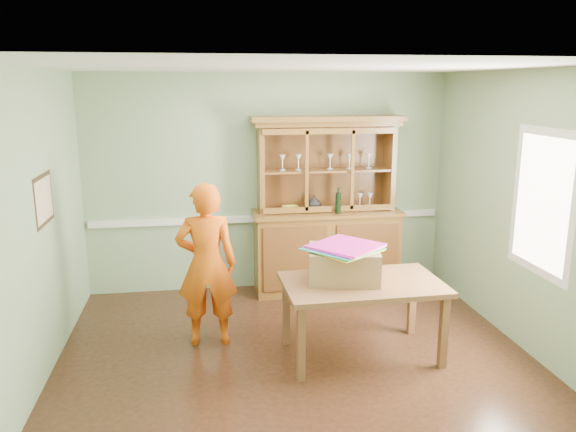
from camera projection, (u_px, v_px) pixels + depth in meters
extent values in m
plane|color=#482617|center=(295.00, 356.00, 5.41)|extent=(4.50, 4.50, 0.00)
plane|color=white|center=(296.00, 67.00, 4.79)|extent=(4.50, 4.50, 0.00)
plane|color=gray|center=(269.00, 183.00, 7.02)|extent=(4.50, 0.00, 4.50)
plane|color=gray|center=(35.00, 230.00, 4.76)|extent=(0.00, 4.00, 4.00)
plane|color=gray|center=(524.00, 211.00, 5.45)|extent=(0.00, 4.00, 4.00)
plane|color=gray|center=(356.00, 302.00, 3.18)|extent=(4.50, 0.00, 4.50)
cube|color=silver|center=(269.00, 218.00, 7.10)|extent=(4.41, 0.05, 0.08)
cube|color=#322214|center=(44.00, 200.00, 5.00)|extent=(0.03, 0.60, 0.46)
cube|color=beige|center=(45.00, 200.00, 5.00)|extent=(0.01, 0.52, 0.38)
cube|color=silver|center=(542.00, 203.00, 5.12)|extent=(0.03, 0.96, 1.36)
cube|color=white|center=(541.00, 203.00, 5.12)|extent=(0.01, 0.80, 1.20)
cube|color=brown|center=(326.00, 252.00, 7.07)|extent=(1.78, 0.54, 0.99)
cube|color=brown|center=(327.00, 212.00, 6.94)|extent=(1.84, 0.60, 0.04)
cube|color=brown|center=(323.00, 166.00, 7.07)|extent=(1.68, 0.04, 1.04)
cube|color=brown|center=(261.00, 170.00, 6.78)|extent=(0.06, 0.38, 1.04)
cube|color=brown|center=(389.00, 167.00, 7.03)|extent=(0.06, 0.38, 1.04)
cube|color=brown|center=(327.00, 123.00, 6.78)|extent=(1.78, 0.43, 0.06)
cube|color=brown|center=(327.00, 118.00, 6.75)|extent=(1.86, 0.47, 0.06)
cube|color=brown|center=(326.00, 170.00, 6.91)|extent=(1.56, 0.33, 0.02)
imported|color=#B2B2B7|center=(314.00, 202.00, 6.98)|extent=(0.18, 0.18, 0.19)
imported|color=gold|center=(290.00, 208.00, 6.95)|extent=(0.21, 0.21, 0.05)
cylinder|color=black|center=(338.00, 201.00, 6.76)|extent=(0.07, 0.07, 0.32)
cube|color=brown|center=(363.00, 284.00, 5.27)|extent=(1.51, 0.93, 0.05)
cube|color=brown|center=(301.00, 344.00, 4.89)|extent=(0.07, 0.07, 0.70)
cube|color=brown|center=(286.00, 311.00, 5.59)|extent=(0.07, 0.07, 0.70)
cube|color=brown|center=(444.00, 332.00, 5.12)|extent=(0.07, 0.07, 0.70)
cube|color=brown|center=(412.00, 302.00, 5.83)|extent=(0.07, 0.07, 0.70)
cube|color=#93794C|center=(344.00, 264.00, 5.30)|extent=(0.74, 0.64, 0.30)
cube|color=yellow|center=(343.00, 250.00, 5.22)|extent=(0.77, 0.77, 0.01)
cube|color=green|center=(343.00, 249.00, 5.22)|extent=(0.77, 0.77, 0.01)
cube|color=#2BC6CB|center=(343.00, 248.00, 5.21)|extent=(0.77, 0.77, 0.01)
cube|color=pink|center=(343.00, 247.00, 5.21)|extent=(0.77, 0.77, 0.01)
cube|color=#E322C2|center=(343.00, 246.00, 5.21)|extent=(0.77, 0.77, 0.01)
cube|color=#E122A1|center=(343.00, 245.00, 5.21)|extent=(0.77, 0.77, 0.01)
imported|color=#EE5C0F|center=(207.00, 265.00, 5.52)|extent=(0.62, 0.42, 1.65)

